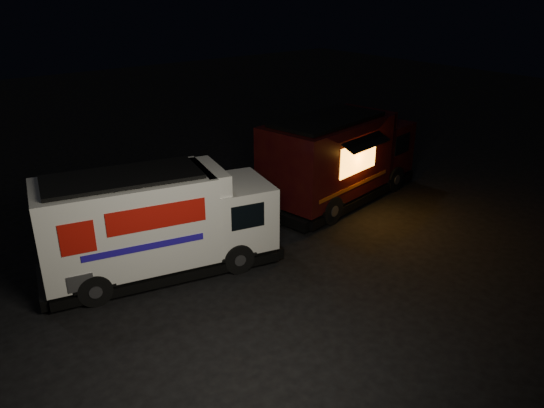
{
  "coord_description": "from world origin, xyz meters",
  "views": [
    {
      "loc": [
        -7.4,
        -10.52,
        7.87
      ],
      "look_at": [
        2.37,
        2.0,
        1.15
      ],
      "focal_mm": 35.0,
      "sensor_mm": 36.0,
      "label": 1
    }
  ],
  "objects": [
    {
      "name": "white_truck",
      "position": [
        -1.51,
        2.18,
        1.55
      ],
      "size": [
        7.18,
        3.81,
        3.1
      ],
      "primitive_type": null,
      "rotation": [
        0.0,
        0.0,
        -0.23
      ],
      "color": "silver",
      "rests_on": "ground"
    },
    {
      "name": "red_truck",
      "position": [
        6.54,
        3.06,
        1.68
      ],
      "size": [
        7.58,
        3.86,
        3.37
      ],
      "primitive_type": null,
      "rotation": [
        0.0,
        0.0,
        0.17
      ],
      "color": "black",
      "rests_on": "ground"
    },
    {
      "name": "ground",
      "position": [
        0.0,
        0.0,
        0.0
      ],
      "size": [
        80.0,
        80.0,
        0.0
      ],
      "primitive_type": "plane",
      "color": "black",
      "rests_on": "ground"
    }
  ]
}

